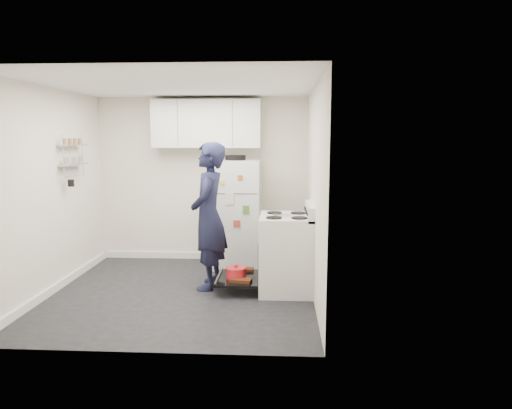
# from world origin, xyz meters

# --- Properties ---
(room) EXTENTS (3.21, 3.21, 2.51)m
(room) POSITION_xyz_m (-0.03, 0.03, 1.21)
(room) COLOR black
(room) RESTS_ON ground
(electric_range) EXTENTS (0.66, 0.76, 1.10)m
(electric_range) POSITION_xyz_m (1.26, 0.15, 0.47)
(electric_range) COLOR silver
(electric_range) RESTS_ON ground
(open_oven_door) EXTENTS (0.55, 0.70, 0.21)m
(open_oven_door) POSITION_xyz_m (0.67, 0.14, 0.18)
(open_oven_door) COLOR black
(open_oven_door) RESTS_ON ground
(refrigerator) EXTENTS (0.72, 0.74, 1.65)m
(refrigerator) POSITION_xyz_m (0.54, 1.25, 0.79)
(refrigerator) COLOR white
(refrigerator) RESTS_ON ground
(upper_cabinets) EXTENTS (1.60, 0.33, 0.70)m
(upper_cabinets) POSITION_xyz_m (0.10, 1.43, 2.10)
(upper_cabinets) COLOR silver
(upper_cabinets) RESTS_ON room
(wall_shelf_rack) EXTENTS (0.14, 0.60, 0.61)m
(wall_shelf_rack) POSITION_xyz_m (-1.52, 0.49, 1.68)
(wall_shelf_rack) COLOR #B2B2B7
(wall_shelf_rack) RESTS_ON room
(person) EXTENTS (0.48, 0.69, 1.84)m
(person) POSITION_xyz_m (0.30, 0.23, 0.92)
(person) COLOR #171933
(person) RESTS_ON ground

